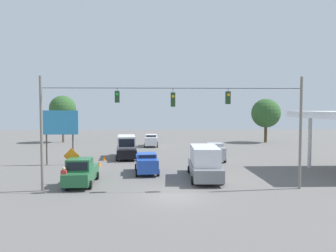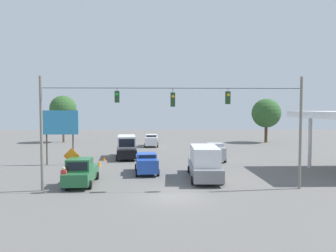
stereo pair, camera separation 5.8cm
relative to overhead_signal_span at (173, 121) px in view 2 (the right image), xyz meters
name	(u,v)px [view 2 (the right image)]	position (x,y,z in m)	size (l,w,h in m)	color
ground_plane	(174,196)	(0.04, 1.86, -5.04)	(140.00, 140.00, 0.00)	#605E5B
overhead_signal_span	(173,121)	(0.00, 0.00, 0.00)	(19.03, 0.38, 8.26)	slate
sedan_silver_oncoming_far	(215,152)	(-5.44, -13.13, -4.00)	(2.00, 4.00, 2.01)	#A8AAB2
sedan_blue_withflow_mid	(147,163)	(2.14, -6.20, -4.07)	(2.36, 4.58, 1.86)	#234CB2
box_truck_grey_crossing_near	(204,163)	(-2.83, -3.68, -3.67)	(2.74, 7.41, 2.77)	slate
sedan_white_withflow_deep	(152,140)	(2.01, -27.52, -4.05)	(2.15, 4.55, 1.88)	silver
box_truck_black_withflow_far	(127,147)	(4.83, -15.84, -3.72)	(2.92, 6.88, 2.65)	black
pickup_truck_green_parked_shoulder	(81,172)	(7.12, -1.87, -4.07)	(2.22, 5.16, 2.12)	#236038
traffic_cone_nearest	(86,177)	(7.05, -3.39, -4.76)	(0.42, 0.42, 0.57)	orange
traffic_cone_second	(95,169)	(6.96, -6.90, -4.76)	(0.42, 0.42, 0.57)	orange
traffic_cone_third	(99,163)	(7.12, -10.04, -4.76)	(0.42, 0.42, 0.57)	orange
traffic_cone_fourth	(104,158)	(7.18, -13.70, -4.76)	(0.42, 0.42, 0.57)	orange
roadside_billboard	(60,126)	(11.41, -11.07, -0.91)	(3.92, 0.16, 5.74)	#4C473D
work_zone_sign	(72,159)	(7.92, -2.22, -3.05)	(1.27, 0.06, 2.84)	slate
pedestrian	(64,179)	(7.93, 0.00, -4.17)	(0.40, 0.28, 1.74)	#2D334C
tree_horizon_left	(63,109)	(17.59, -34.33, 0.85)	(4.59, 4.59, 8.21)	brown
tree_horizon_right	(266,113)	(-17.95, -32.84, 0.08)	(5.04, 5.04, 7.66)	#4C3823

